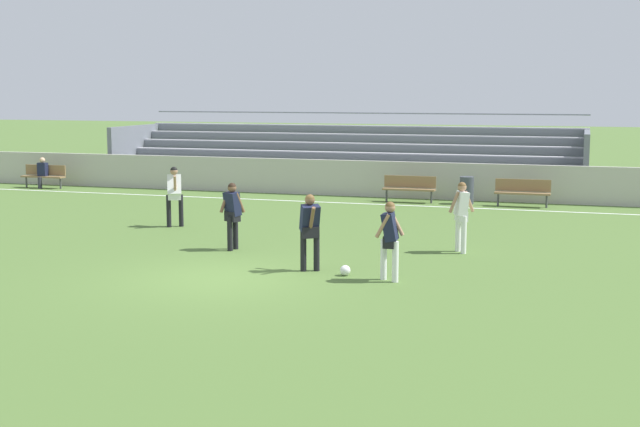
% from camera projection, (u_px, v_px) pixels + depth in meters
% --- Properties ---
extents(ground_plane, '(160.00, 160.00, 0.00)m').
position_uv_depth(ground_plane, '(223.00, 278.00, 17.39)').
color(ground_plane, '#4C6B30').
extents(field_line_sideline, '(44.00, 0.12, 0.01)m').
position_uv_depth(field_line_sideline, '(367.00, 204.00, 28.78)').
color(field_line_sideline, white).
rests_on(field_line_sideline, ground).
extents(sideline_wall, '(48.00, 0.16, 1.30)m').
position_uv_depth(sideline_wall, '(381.00, 179.00, 30.55)').
color(sideline_wall, '#BCB7AD').
rests_on(sideline_wall, ground).
extents(bleacher_stand, '(18.82, 4.58, 2.89)m').
position_uv_depth(bleacher_stand, '(343.00, 155.00, 34.12)').
color(bleacher_stand, '#B2B2B7').
rests_on(bleacher_stand, ground).
extents(bench_far_right, '(1.80, 0.40, 0.90)m').
position_uv_depth(bench_far_right, '(44.00, 174.00, 33.45)').
color(bench_far_right, olive).
rests_on(bench_far_right, ground).
extents(bench_near_bin, '(1.80, 0.40, 0.90)m').
position_uv_depth(bench_near_bin, '(409.00, 186.00, 29.16)').
color(bench_near_bin, olive).
rests_on(bench_near_bin, ground).
extents(bench_far_left, '(1.80, 0.40, 0.90)m').
position_uv_depth(bench_far_left, '(523.00, 190.00, 28.05)').
color(bench_far_left, olive).
rests_on(bench_far_left, ground).
extents(trash_bin, '(0.48, 0.48, 0.92)m').
position_uv_depth(trash_bin, '(467.00, 190.00, 28.72)').
color(trash_bin, '#3D424C').
rests_on(trash_bin, ground).
extents(spectator_seated, '(0.36, 0.42, 1.21)m').
position_uv_depth(spectator_seated, '(42.00, 170.00, 33.32)').
color(spectator_seated, '#2D2D38').
rests_on(spectator_seated, ground).
extents(player_dark_on_ball, '(0.52, 0.44, 1.61)m').
position_uv_depth(player_dark_on_ball, '(390.00, 234.00, 17.01)').
color(player_dark_on_ball, white).
rests_on(player_dark_on_ball, ground).
extents(player_dark_overlapping, '(0.51, 0.64, 1.64)m').
position_uv_depth(player_dark_overlapping, '(310.00, 226.00, 17.94)').
color(player_dark_overlapping, black).
rests_on(player_dark_overlapping, ground).
extents(player_white_dropping_back, '(0.52, 0.63, 1.69)m').
position_uv_depth(player_white_dropping_back, '(174.00, 191.00, 23.81)').
color(player_white_dropping_back, black).
rests_on(player_white_dropping_back, ground).
extents(player_dark_pressing_high, '(0.59, 0.43, 1.62)m').
position_uv_depth(player_dark_pressing_high, '(232.00, 210.00, 20.33)').
color(player_dark_pressing_high, black).
rests_on(player_dark_pressing_high, ground).
extents(player_white_wide_left, '(0.59, 0.46, 1.68)m').
position_uv_depth(player_white_wide_left, '(461.00, 211.00, 20.01)').
color(player_white_wide_left, white).
rests_on(player_white_wide_left, ground).
extents(soccer_ball, '(0.22, 0.22, 0.22)m').
position_uv_depth(soccer_ball, '(345.00, 270.00, 17.61)').
color(soccer_ball, white).
rests_on(soccer_ball, ground).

